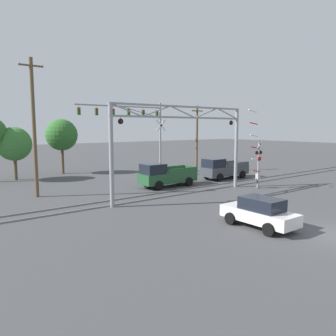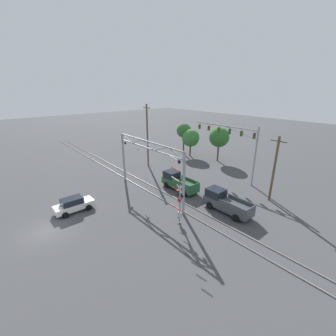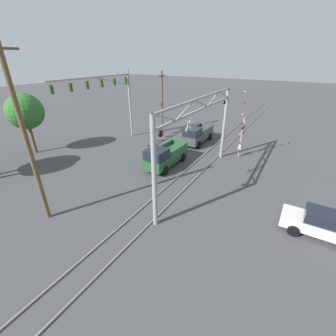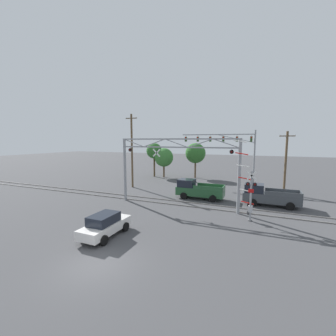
{
  "view_description": "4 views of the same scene",
  "coord_description": "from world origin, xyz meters",
  "px_view_note": "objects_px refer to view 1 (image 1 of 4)",
  "views": [
    {
      "loc": [
        -16.5,
        -7.52,
        5.42
      ],
      "look_at": [
        -1.21,
        12.54,
        2.28
      ],
      "focal_mm": 35.0,
      "sensor_mm": 36.0,
      "label": 1
    },
    {
      "loc": [
        21.68,
        -3.09,
        13.14
      ],
      "look_at": [
        2.01,
        13.65,
        3.85
      ],
      "focal_mm": 24.0,
      "sensor_mm": 36.0,
      "label": 2
    },
    {
      "loc": [
        -15.59,
        5.67,
        9.68
      ],
      "look_at": [
        -2.09,
        13.78,
        1.82
      ],
      "focal_mm": 24.0,
      "sensor_mm": 36.0,
      "label": 3
    },
    {
      "loc": [
        8.2,
        -9.28,
        6.88
      ],
      "look_at": [
        -1.61,
        13.85,
        3.78
      ],
      "focal_mm": 24.0,
      "sensor_mm": 36.0,
      "label": 4
    }
  ],
  "objects_px": {
    "crossing_signal_mast": "(258,163)",
    "background_tree_beyond_span": "(14,144)",
    "traffic_signal_span": "(139,123)",
    "pickup_truck_following": "(223,169)",
    "utility_pole_right": "(197,138)",
    "background_tree_far_left_verge": "(62,135)",
    "sedan_waiting": "(260,212)",
    "utility_pole_left": "(34,127)",
    "pickup_truck_lead": "(165,175)",
    "crossing_gantry": "(183,139)"
  },
  "relations": [
    {
      "from": "crossing_signal_mast",
      "to": "background_tree_beyond_span",
      "type": "bearing_deg",
      "value": 131.54
    },
    {
      "from": "crossing_signal_mast",
      "to": "traffic_signal_span",
      "type": "xyz_separation_m",
      "value": [
        -3.23,
        14.38,
        3.64
      ]
    },
    {
      "from": "pickup_truck_following",
      "to": "background_tree_beyond_span",
      "type": "distance_m",
      "value": 21.72
    },
    {
      "from": "utility_pole_right",
      "to": "background_tree_far_left_verge",
      "type": "distance_m",
      "value": 16.12
    },
    {
      "from": "crossing_signal_mast",
      "to": "sedan_waiting",
      "type": "distance_m",
      "value": 11.97
    },
    {
      "from": "pickup_truck_following",
      "to": "background_tree_far_left_verge",
      "type": "relative_size",
      "value": 0.88
    },
    {
      "from": "background_tree_beyond_span",
      "to": "traffic_signal_span",
      "type": "bearing_deg",
      "value": -16.17
    },
    {
      "from": "pickup_truck_following",
      "to": "crossing_signal_mast",
      "type": "bearing_deg",
      "value": -105.61
    },
    {
      "from": "pickup_truck_following",
      "to": "utility_pole_left",
      "type": "distance_m",
      "value": 18.95
    },
    {
      "from": "pickup_truck_lead",
      "to": "utility_pole_right",
      "type": "relative_size",
      "value": 0.69
    },
    {
      "from": "utility_pole_left",
      "to": "background_tree_far_left_verge",
      "type": "relative_size",
      "value": 1.66
    },
    {
      "from": "pickup_truck_following",
      "to": "sedan_waiting",
      "type": "bearing_deg",
      "value": -130.03
    },
    {
      "from": "pickup_truck_lead",
      "to": "utility_pole_left",
      "type": "bearing_deg",
      "value": 166.24
    },
    {
      "from": "crossing_signal_mast",
      "to": "pickup_truck_lead",
      "type": "bearing_deg",
      "value": 137.53
    },
    {
      "from": "crossing_signal_mast",
      "to": "utility_pole_right",
      "type": "xyz_separation_m",
      "value": [
        3.59,
        11.96,
        1.83
      ]
    },
    {
      "from": "traffic_signal_span",
      "to": "utility_pole_right",
      "type": "distance_m",
      "value": 7.46
    },
    {
      "from": "pickup_truck_lead",
      "to": "background_tree_far_left_verge",
      "type": "relative_size",
      "value": 0.87
    },
    {
      "from": "crossing_gantry",
      "to": "utility_pole_right",
      "type": "height_order",
      "value": "utility_pole_right"
    },
    {
      "from": "crossing_gantry",
      "to": "utility_pole_left",
      "type": "distance_m",
      "value": 11.47
    },
    {
      "from": "pickup_truck_following",
      "to": "utility_pole_left",
      "type": "xyz_separation_m",
      "value": [
        -18.25,
        2.52,
        4.41
      ]
    },
    {
      "from": "traffic_signal_span",
      "to": "utility_pole_left",
      "type": "height_order",
      "value": "utility_pole_left"
    },
    {
      "from": "sedan_waiting",
      "to": "pickup_truck_lead",
      "type": "bearing_deg",
      "value": 75.82
    },
    {
      "from": "utility_pole_left",
      "to": "utility_pole_right",
      "type": "xyz_separation_m",
      "value": [
        20.27,
        3.8,
        -1.31
      ]
    },
    {
      "from": "crossing_signal_mast",
      "to": "crossing_gantry",
      "type": "bearing_deg",
      "value": 167.53
    },
    {
      "from": "crossing_gantry",
      "to": "utility_pole_right",
      "type": "distance_m",
      "value": 15.03
    },
    {
      "from": "crossing_signal_mast",
      "to": "pickup_truck_following",
      "type": "relative_size",
      "value": 1.24
    },
    {
      "from": "pickup_truck_lead",
      "to": "background_tree_far_left_verge",
      "type": "bearing_deg",
      "value": 107.16
    },
    {
      "from": "sedan_waiting",
      "to": "background_tree_far_left_verge",
      "type": "height_order",
      "value": "background_tree_far_left_verge"
    },
    {
      "from": "utility_pole_left",
      "to": "background_tree_far_left_verge",
      "type": "distance_m",
      "value": 13.24
    },
    {
      "from": "pickup_truck_following",
      "to": "traffic_signal_span",
      "type": "bearing_deg",
      "value": 118.8
    },
    {
      "from": "pickup_truck_lead",
      "to": "background_tree_beyond_span",
      "type": "xyz_separation_m",
      "value": [
        -9.95,
        12.53,
        2.67
      ]
    },
    {
      "from": "utility_pole_left",
      "to": "utility_pole_right",
      "type": "relative_size",
      "value": 1.32
    },
    {
      "from": "pickup_truck_lead",
      "to": "sedan_waiting",
      "type": "xyz_separation_m",
      "value": [
        -3.26,
        -12.91,
        -0.22
      ]
    },
    {
      "from": "background_tree_beyond_span",
      "to": "background_tree_far_left_verge",
      "type": "bearing_deg",
      "value": 17.37
    },
    {
      "from": "crossing_signal_mast",
      "to": "utility_pole_left",
      "type": "relative_size",
      "value": 0.65
    },
    {
      "from": "utility_pole_left",
      "to": "pickup_truck_following",
      "type": "bearing_deg",
      "value": -7.87
    },
    {
      "from": "traffic_signal_span",
      "to": "background_tree_beyond_span",
      "type": "xyz_separation_m",
      "value": [
        -12.79,
        3.71,
        -2.24
      ]
    },
    {
      "from": "crossing_gantry",
      "to": "pickup_truck_lead",
      "type": "height_order",
      "value": "crossing_gantry"
    },
    {
      "from": "background_tree_far_left_verge",
      "to": "sedan_waiting",
      "type": "bearing_deg",
      "value": -87.59
    },
    {
      "from": "traffic_signal_span",
      "to": "utility_pole_right",
      "type": "height_order",
      "value": "traffic_signal_span"
    },
    {
      "from": "sedan_waiting",
      "to": "utility_pole_right",
      "type": "distance_m",
      "value": 23.47
    },
    {
      "from": "traffic_signal_span",
      "to": "utility_pole_right",
      "type": "xyz_separation_m",
      "value": [
        6.82,
        -2.42,
        -1.81
      ]
    },
    {
      "from": "pickup_truck_lead",
      "to": "background_tree_beyond_span",
      "type": "bearing_deg",
      "value": 128.46
    },
    {
      "from": "background_tree_far_left_verge",
      "to": "pickup_truck_lead",
      "type": "bearing_deg",
      "value": -72.84
    },
    {
      "from": "crossing_signal_mast",
      "to": "sedan_waiting",
      "type": "relative_size",
      "value": 1.64
    },
    {
      "from": "crossing_gantry",
      "to": "crossing_signal_mast",
      "type": "xyz_separation_m",
      "value": [
        7.3,
        -1.61,
        -2.21
      ]
    },
    {
      "from": "crossing_gantry",
      "to": "pickup_truck_following",
      "type": "height_order",
      "value": "crossing_gantry"
    },
    {
      "from": "crossing_signal_mast",
      "to": "utility_pole_right",
      "type": "bearing_deg",
      "value": 73.28
    },
    {
      "from": "crossing_gantry",
      "to": "pickup_truck_lead",
      "type": "relative_size",
      "value": 2.31
    },
    {
      "from": "traffic_signal_span",
      "to": "pickup_truck_following",
      "type": "bearing_deg",
      "value": -61.2
    }
  ]
}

